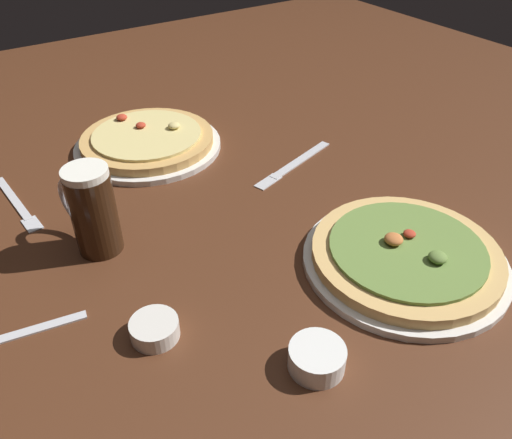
{
  "coord_description": "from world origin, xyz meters",
  "views": [
    {
      "loc": [
        -0.38,
        -0.57,
        0.53
      ],
      "look_at": [
        0.0,
        0.0,
        0.02
      ],
      "focal_mm": 35.81,
      "sensor_mm": 36.0,
      "label": 1
    }
  ],
  "objects_px": {
    "fork_left": "(17,204)",
    "knife_right": "(294,164)",
    "pizza_plate_near": "(406,256)",
    "ramekin_butter": "(155,329)",
    "beer_mug_dark": "(91,210)",
    "pizza_plate_far": "(148,141)",
    "ramekin_sauce": "(317,358)",
    "fork_spare": "(0,339)"
  },
  "relations": [
    {
      "from": "fork_left",
      "to": "ramekin_butter",
      "type": "bearing_deg",
      "value": -79.11
    },
    {
      "from": "ramekin_sauce",
      "to": "fork_left",
      "type": "relative_size",
      "value": 0.34
    },
    {
      "from": "beer_mug_dark",
      "to": "fork_spare",
      "type": "height_order",
      "value": "beer_mug_dark"
    },
    {
      "from": "fork_left",
      "to": "knife_right",
      "type": "distance_m",
      "value": 0.53
    },
    {
      "from": "ramekin_butter",
      "to": "fork_left",
      "type": "bearing_deg",
      "value": 100.89
    },
    {
      "from": "pizza_plate_near",
      "to": "ramekin_butter",
      "type": "bearing_deg",
      "value": 167.73
    },
    {
      "from": "ramekin_sauce",
      "to": "ramekin_butter",
      "type": "bearing_deg",
      "value": 133.14
    },
    {
      "from": "knife_right",
      "to": "fork_spare",
      "type": "distance_m",
      "value": 0.61
    },
    {
      "from": "pizza_plate_near",
      "to": "fork_left",
      "type": "distance_m",
      "value": 0.68
    },
    {
      "from": "fork_left",
      "to": "beer_mug_dark",
      "type": "bearing_deg",
      "value": -66.98
    },
    {
      "from": "ramekin_sauce",
      "to": "knife_right",
      "type": "bearing_deg",
      "value": 56.24
    },
    {
      "from": "fork_left",
      "to": "knife_right",
      "type": "bearing_deg",
      "value": -18.07
    },
    {
      "from": "fork_left",
      "to": "fork_spare",
      "type": "xyz_separation_m",
      "value": [
        -0.09,
        -0.31,
        -0.0
      ]
    },
    {
      "from": "ramekin_butter",
      "to": "knife_right",
      "type": "distance_m",
      "value": 0.49
    },
    {
      "from": "pizza_plate_far",
      "to": "beer_mug_dark",
      "type": "xyz_separation_m",
      "value": [
        -0.2,
        -0.26,
        0.06
      ]
    },
    {
      "from": "fork_left",
      "to": "pizza_plate_near",
      "type": "bearing_deg",
      "value": -47.3
    },
    {
      "from": "ramekin_butter",
      "to": "fork_left",
      "type": "distance_m",
      "value": 0.42
    },
    {
      "from": "pizza_plate_near",
      "to": "pizza_plate_far",
      "type": "xyz_separation_m",
      "value": [
        -0.18,
        0.56,
        -0.0
      ]
    },
    {
      "from": "ramekin_sauce",
      "to": "fork_spare",
      "type": "distance_m",
      "value": 0.41
    },
    {
      "from": "pizza_plate_far",
      "to": "pizza_plate_near",
      "type": "bearing_deg",
      "value": -72.65
    },
    {
      "from": "pizza_plate_far",
      "to": "ramekin_sauce",
      "type": "bearing_deg",
      "value": -95.17
    },
    {
      "from": "ramekin_butter",
      "to": "pizza_plate_near",
      "type": "bearing_deg",
      "value": -12.27
    },
    {
      "from": "pizza_plate_far",
      "to": "ramekin_butter",
      "type": "bearing_deg",
      "value": -112.99
    },
    {
      "from": "knife_right",
      "to": "fork_spare",
      "type": "height_order",
      "value": "same"
    },
    {
      "from": "ramekin_sauce",
      "to": "pizza_plate_far",
      "type": "bearing_deg",
      "value": 84.83
    },
    {
      "from": "beer_mug_dark",
      "to": "ramekin_butter",
      "type": "distance_m",
      "value": 0.23
    },
    {
      "from": "pizza_plate_far",
      "to": "ramekin_sauce",
      "type": "relative_size",
      "value": 4.29
    },
    {
      "from": "pizza_plate_far",
      "to": "fork_spare",
      "type": "xyz_separation_m",
      "value": [
        -0.38,
        -0.38,
        -0.01
      ]
    },
    {
      "from": "beer_mug_dark",
      "to": "ramekin_butter",
      "type": "xyz_separation_m",
      "value": [
        -0.0,
        -0.22,
        -0.06
      ]
    },
    {
      "from": "fork_spare",
      "to": "ramekin_butter",
      "type": "bearing_deg",
      "value": -31.2
    },
    {
      "from": "ramekin_sauce",
      "to": "pizza_plate_near",
      "type": "bearing_deg",
      "value": 17.45
    },
    {
      "from": "pizza_plate_far",
      "to": "ramekin_butter",
      "type": "xyz_separation_m",
      "value": [
        -0.2,
        -0.48,
        -0.0
      ]
    },
    {
      "from": "pizza_plate_far",
      "to": "ramekin_butter",
      "type": "distance_m",
      "value": 0.52
    },
    {
      "from": "pizza_plate_near",
      "to": "knife_right",
      "type": "height_order",
      "value": "pizza_plate_near"
    },
    {
      "from": "knife_right",
      "to": "beer_mug_dark",
      "type": "bearing_deg",
      "value": -175.55
    },
    {
      "from": "knife_right",
      "to": "ramekin_butter",
      "type": "bearing_deg",
      "value": -148.93
    },
    {
      "from": "ramekin_butter",
      "to": "ramekin_sauce",
      "type": "bearing_deg",
      "value": -46.86
    },
    {
      "from": "pizza_plate_far",
      "to": "beer_mug_dark",
      "type": "distance_m",
      "value": 0.33
    },
    {
      "from": "ramekin_sauce",
      "to": "ramekin_butter",
      "type": "xyz_separation_m",
      "value": [
        -0.15,
        0.16,
        -0.0
      ]
    },
    {
      "from": "pizza_plate_near",
      "to": "fork_left",
      "type": "xyz_separation_m",
      "value": [
        -0.46,
        0.5,
        -0.01
      ]
    },
    {
      "from": "pizza_plate_far",
      "to": "knife_right",
      "type": "relative_size",
      "value": 1.35
    },
    {
      "from": "pizza_plate_far",
      "to": "knife_right",
      "type": "distance_m",
      "value": 0.31
    }
  ]
}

